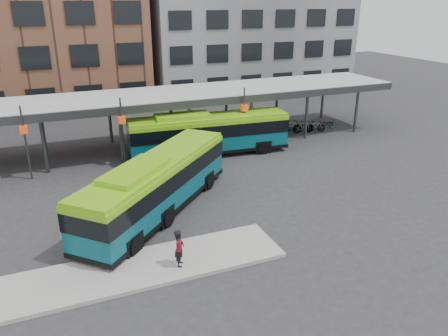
% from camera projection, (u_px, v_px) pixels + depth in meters
% --- Properties ---
extents(ground, '(120.00, 120.00, 0.00)m').
position_uv_depth(ground, '(218.00, 219.00, 22.94)').
color(ground, '#28282B').
rests_on(ground, ground).
extents(boarding_island, '(14.00, 3.00, 0.18)m').
position_uv_depth(boarding_island, '(123.00, 272.00, 18.36)').
color(boarding_island, gray).
rests_on(boarding_island, ground).
extents(canopy, '(40.00, 6.53, 4.80)m').
position_uv_depth(canopy, '(153.00, 98.00, 32.57)').
color(canopy, '#999B9E').
rests_on(canopy, ground).
extents(building_grey, '(24.00, 14.00, 20.00)m').
position_uv_depth(building_grey, '(242.00, 6.00, 52.56)').
color(building_grey, slate).
rests_on(building_grey, ground).
extents(bus_front, '(10.17, 10.17, 3.27)m').
position_uv_depth(bus_front, '(157.00, 184.00, 23.05)').
color(bus_front, '#074956').
rests_on(bus_front, ground).
extents(bus_rear, '(11.81, 3.37, 3.21)m').
position_uv_depth(bus_rear, '(208.00, 133.00, 31.90)').
color(bus_rear, '#074956').
rests_on(bus_rear, ground).
extents(pedestrian, '(0.60, 0.72, 1.69)m').
position_uv_depth(pedestrian, '(179.00, 248.00, 18.39)').
color(pedestrian, black).
rests_on(pedestrian, boarding_island).
extents(bike_rack, '(6.19, 1.53, 1.07)m').
position_uv_depth(bike_rack, '(303.00, 127.00, 37.76)').
color(bike_rack, slate).
rests_on(bike_rack, ground).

